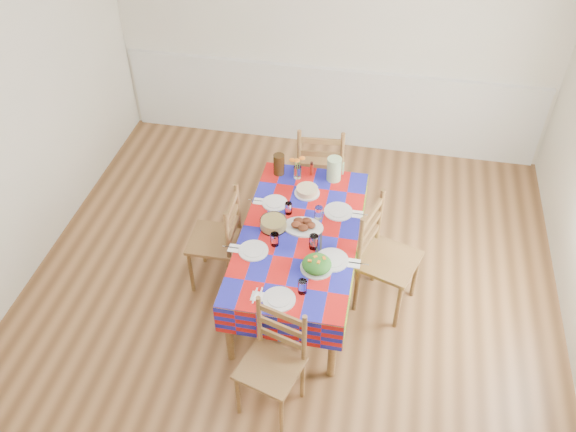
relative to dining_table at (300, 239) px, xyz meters
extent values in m
cube|color=brown|center=(-0.08, -0.26, -0.62)|extent=(4.50, 5.00, 0.04)
cube|color=beige|center=(-0.08, 2.26, 0.75)|extent=(4.50, 0.04, 2.70)
cube|color=white|center=(-0.08, 2.21, 0.30)|extent=(4.41, 0.06, 0.04)
cube|color=white|center=(-0.08, 2.23, -0.15)|extent=(4.41, 0.03, 0.90)
cylinder|color=brown|center=(-0.39, -0.78, -0.29)|extent=(0.06, 0.06, 0.62)
cylinder|color=brown|center=(0.39, -0.78, -0.29)|extent=(0.06, 0.06, 0.62)
cylinder|color=brown|center=(-0.39, 0.78, -0.29)|extent=(0.06, 0.06, 0.62)
cylinder|color=brown|center=(0.39, 0.78, -0.29)|extent=(0.06, 0.06, 0.62)
cube|color=brown|center=(0.00, 0.00, 0.04)|extent=(0.88, 1.67, 0.04)
cube|color=#B1110F|center=(0.00, 0.00, 0.07)|extent=(0.91, 1.71, 0.01)
cube|color=#B1110F|center=(-0.46, 0.00, -0.07)|extent=(0.01, 1.71, 0.26)
cube|color=#B1110F|center=(0.46, 0.00, -0.07)|extent=(0.01, 1.71, 0.26)
cube|color=#B1110F|center=(0.00, -0.85, -0.07)|extent=(0.91, 0.01, 0.26)
cube|color=#B1110F|center=(0.00, 0.85, -0.07)|extent=(0.91, 0.01, 0.26)
cylinder|color=silver|center=(-0.02, -0.71, 0.08)|extent=(0.23, 0.23, 0.01)
cylinder|color=silver|center=(-0.02, -0.71, 0.09)|extent=(0.16, 0.16, 0.01)
cylinder|color=white|center=(0.13, -0.60, 0.13)|extent=(0.07, 0.07, 0.11)
cube|color=white|center=(-0.18, -0.71, 0.07)|extent=(0.09, 0.09, 0.01)
cube|color=silver|center=(-0.19, -0.71, 0.08)|extent=(0.01, 0.15, 0.00)
cube|color=silver|center=(-0.16, -0.71, 0.08)|extent=(0.01, 0.17, 0.00)
cylinder|color=silver|center=(-0.31, -0.27, 0.08)|extent=(0.23, 0.23, 0.01)
cylinder|color=silver|center=(-0.31, -0.27, 0.09)|extent=(0.16, 0.16, 0.01)
cylinder|color=white|center=(-0.16, -0.17, 0.13)|extent=(0.06, 0.06, 0.11)
cube|color=white|center=(-0.46, -0.27, 0.07)|extent=(0.08, 0.08, 0.01)
cube|color=silver|center=(-0.48, -0.27, 0.08)|extent=(0.14, 0.01, 0.00)
cube|color=silver|center=(-0.45, -0.27, 0.08)|extent=(0.17, 0.01, 0.00)
cylinder|color=silver|center=(-0.27, 0.31, 0.08)|extent=(0.21, 0.21, 0.01)
cylinder|color=silver|center=(-0.27, 0.31, 0.09)|extent=(0.15, 0.15, 0.00)
cylinder|color=white|center=(-0.13, 0.21, 0.12)|extent=(0.06, 0.06, 0.10)
cube|color=white|center=(-0.41, 0.31, 0.07)|extent=(0.08, 0.08, 0.00)
cube|color=silver|center=(-0.42, 0.31, 0.08)|extent=(0.13, 0.01, 0.00)
cube|color=silver|center=(-0.39, 0.31, 0.08)|extent=(0.16, 0.01, 0.00)
cylinder|color=silver|center=(0.29, -0.25, 0.08)|extent=(0.25, 0.25, 0.01)
cylinder|color=silver|center=(0.29, -0.25, 0.09)|extent=(0.18, 0.18, 0.01)
cylinder|color=white|center=(0.13, -0.14, 0.13)|extent=(0.07, 0.07, 0.12)
cube|color=white|center=(0.46, -0.25, 0.07)|extent=(0.09, 0.09, 0.01)
cube|color=silver|center=(0.44, -0.25, 0.08)|extent=(0.16, 0.01, 0.00)
cube|color=silver|center=(0.48, -0.25, 0.08)|extent=(0.19, 0.01, 0.00)
cylinder|color=silver|center=(0.26, 0.30, 0.08)|extent=(0.23, 0.23, 0.01)
cylinder|color=silver|center=(0.26, 0.30, 0.09)|extent=(0.17, 0.17, 0.01)
cylinder|color=white|center=(0.12, 0.20, 0.13)|extent=(0.07, 0.07, 0.11)
cube|color=white|center=(0.42, 0.30, 0.07)|extent=(0.09, 0.09, 0.01)
cube|color=silver|center=(0.40, 0.30, 0.08)|extent=(0.15, 0.01, 0.00)
cube|color=silver|center=(0.44, 0.30, 0.08)|extent=(0.17, 0.01, 0.00)
ellipsoid|color=silver|center=(0.02, 0.06, 0.08)|extent=(0.32, 0.23, 0.02)
ellipsoid|color=black|center=(0.07, 0.06, 0.11)|extent=(0.09, 0.07, 0.05)
ellipsoid|color=black|center=(0.04, 0.10, 0.11)|extent=(0.09, 0.07, 0.05)
ellipsoid|color=black|center=(-0.03, 0.09, 0.11)|extent=(0.09, 0.07, 0.05)
ellipsoid|color=black|center=(-0.04, 0.04, 0.11)|extent=(0.09, 0.07, 0.05)
ellipsoid|color=black|center=(0.02, 0.02, 0.11)|extent=(0.09, 0.07, 0.05)
cylinder|color=silver|center=(0.19, -0.35, 0.08)|extent=(0.24, 0.24, 0.01)
ellipsoid|color=#114612|center=(0.19, -0.35, 0.12)|extent=(0.22, 0.22, 0.10)
cube|color=orange|center=(0.14, -0.38, 0.16)|extent=(0.03, 0.02, 0.01)
cube|color=orange|center=(0.17, -0.33, 0.16)|extent=(0.03, 0.03, 0.01)
cube|color=orange|center=(0.21, -0.38, 0.16)|extent=(0.02, 0.03, 0.01)
cube|color=orange|center=(0.24, -0.33, 0.16)|extent=(0.03, 0.03, 0.01)
cylinder|color=white|center=(-0.22, 0.02, 0.11)|extent=(0.22, 0.22, 0.08)
cylinder|color=#E9D77B|center=(-0.22, 0.02, 0.11)|extent=(0.20, 0.20, 0.06)
cylinder|color=silver|center=(-0.03, 0.49, 0.08)|extent=(0.22, 0.22, 0.01)
cylinder|color=#DBB885|center=(-0.03, 0.49, 0.11)|extent=(0.18, 0.18, 0.05)
cube|color=black|center=(0.13, -0.08, 0.08)|extent=(0.11, 0.26, 0.01)
cube|color=black|center=(0.18, -0.06, 0.08)|extent=(0.05, 0.27, 0.01)
cylinder|color=white|center=(-0.15, 0.69, 0.13)|extent=(0.07, 0.07, 0.11)
cylinder|color=#3C7D29|center=(-0.16, 0.69, 0.17)|extent=(0.01, 0.01, 0.16)
ellipsoid|color=orange|center=(-0.19, 0.69, 0.25)|extent=(0.05, 0.05, 0.02)
cylinder|color=#3C7D29|center=(-0.13, 0.70, 0.17)|extent=(0.01, 0.01, 0.16)
ellipsoid|color=orange|center=(-0.11, 0.71, 0.27)|extent=(0.05, 0.05, 0.02)
cylinder|color=#3C7D29|center=(-0.15, 0.67, 0.17)|extent=(0.01, 0.01, 0.16)
ellipsoid|color=orange|center=(-0.15, 0.65, 0.28)|extent=(0.05, 0.05, 0.02)
cylinder|color=#B51F0E|center=(-0.03, 0.76, 0.14)|extent=(0.03, 0.03, 0.13)
cylinder|color=#9BC188|center=(0.17, 0.73, 0.18)|extent=(0.13, 0.13, 0.22)
cylinder|color=#321F0B|center=(-0.32, 0.71, 0.17)|extent=(0.10, 0.10, 0.19)
cube|color=silver|center=(0.02, -0.84, 0.08)|extent=(0.07, 0.02, 0.02)
cylinder|color=brown|center=(-0.21, -1.22, -0.38)|extent=(0.03, 0.03, 0.43)
cylinder|color=brown|center=(0.12, -1.32, -0.38)|extent=(0.03, 0.03, 0.43)
cylinder|color=brown|center=(-0.12, -0.91, -0.38)|extent=(0.03, 0.03, 0.43)
cylinder|color=brown|center=(0.21, -1.01, -0.38)|extent=(0.03, 0.03, 0.43)
cube|color=brown|center=(0.00, -1.12, -0.16)|extent=(0.49, 0.47, 0.03)
cylinder|color=brown|center=(-0.12, -0.91, 0.07)|extent=(0.03, 0.03, 0.47)
cylinder|color=brown|center=(0.21, -1.00, 0.07)|extent=(0.03, 0.03, 0.47)
cube|color=brown|center=(0.05, -0.95, -0.03)|extent=(0.33, 0.11, 0.05)
cube|color=brown|center=(0.05, -0.95, 0.09)|extent=(0.33, 0.11, 0.05)
cube|color=brown|center=(0.05, -0.95, 0.22)|extent=(0.33, 0.11, 0.05)
cylinder|color=brown|center=(0.17, 1.31, -0.36)|extent=(0.04, 0.04, 0.47)
cylinder|color=brown|center=(-0.20, 1.28, -0.36)|extent=(0.04, 0.04, 0.47)
cylinder|color=brown|center=(0.20, 0.95, -0.36)|extent=(0.04, 0.04, 0.47)
cylinder|color=brown|center=(-0.17, 0.92, -0.36)|extent=(0.04, 0.04, 0.47)
cube|color=brown|center=(0.00, 1.12, -0.11)|extent=(0.47, 0.46, 0.03)
cylinder|color=brown|center=(0.20, 0.94, 0.14)|extent=(0.04, 0.04, 0.53)
cylinder|color=brown|center=(-0.17, 0.91, 0.14)|extent=(0.04, 0.04, 0.53)
cube|color=brown|center=(0.02, 0.93, 0.04)|extent=(0.38, 0.05, 0.05)
cube|color=brown|center=(0.02, 0.93, 0.17)|extent=(0.38, 0.05, 0.05)
cube|color=brown|center=(0.02, 0.93, 0.31)|extent=(0.38, 0.05, 0.05)
cylinder|color=brown|center=(-0.89, 0.17, -0.38)|extent=(0.04, 0.04, 0.44)
cylinder|color=brown|center=(-0.88, -0.18, -0.38)|extent=(0.04, 0.04, 0.44)
cylinder|color=brown|center=(-0.56, 0.18, -0.38)|extent=(0.04, 0.04, 0.44)
cylinder|color=brown|center=(-0.55, -0.17, -0.38)|extent=(0.04, 0.04, 0.44)
cube|color=brown|center=(-0.72, 0.00, -0.14)|extent=(0.40, 0.42, 0.03)
cylinder|color=brown|center=(-0.55, 0.18, 0.09)|extent=(0.04, 0.04, 0.49)
cylinder|color=brown|center=(-0.54, -0.17, 0.09)|extent=(0.04, 0.04, 0.49)
cube|color=brown|center=(-0.54, 0.00, -0.01)|extent=(0.03, 0.35, 0.05)
cube|color=brown|center=(-0.54, 0.00, 0.12)|extent=(0.03, 0.35, 0.05)
cube|color=brown|center=(-0.54, 0.00, 0.25)|extent=(0.03, 0.35, 0.05)
cylinder|color=brown|center=(0.83, -0.24, -0.36)|extent=(0.04, 0.04, 0.47)
cylinder|color=brown|center=(0.95, 0.12, -0.36)|extent=(0.04, 0.04, 0.47)
cylinder|color=brown|center=(0.49, -0.12, -0.36)|extent=(0.04, 0.04, 0.47)
cylinder|color=brown|center=(0.61, 0.24, -0.36)|extent=(0.04, 0.04, 0.47)
cube|color=brown|center=(0.72, 0.00, -0.10)|extent=(0.54, 0.55, 0.03)
cylinder|color=brown|center=(0.48, -0.12, 0.14)|extent=(0.04, 0.04, 0.53)
cylinder|color=brown|center=(0.60, 0.24, 0.14)|extent=(0.04, 0.04, 0.53)
cube|color=brown|center=(0.54, 0.06, 0.04)|extent=(0.14, 0.37, 0.05)
cube|color=brown|center=(0.54, 0.06, 0.17)|extent=(0.14, 0.37, 0.05)
cube|color=brown|center=(0.54, 0.06, 0.31)|extent=(0.14, 0.37, 0.05)
camera|label=1|loc=(0.58, -3.43, 3.35)|focal=38.00mm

